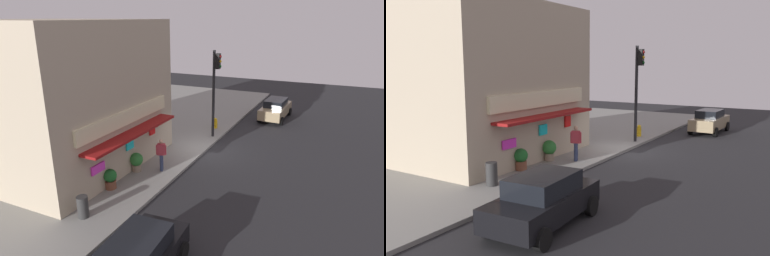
{
  "view_description": "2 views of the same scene",
  "coord_description": "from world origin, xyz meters",
  "views": [
    {
      "loc": [
        -17.64,
        -7.21,
        7.79
      ],
      "look_at": [
        -1.81,
        0.11,
        2.04
      ],
      "focal_mm": 31.61,
      "sensor_mm": 36.0,
      "label": 1
    },
    {
      "loc": [
        -20.07,
        -9.05,
        4.82
      ],
      "look_at": [
        -2.51,
        1.59,
        1.54
      ],
      "focal_mm": 38.17,
      "sensor_mm": 36.0,
      "label": 2
    }
  ],
  "objects": [
    {
      "name": "corner_building",
      "position": [
        -4.68,
        6.56,
        3.91
      ],
      "size": [
        9.34,
        9.34,
        7.53
      ],
      "color": "tan",
      "rests_on": "sidewalk"
    },
    {
      "name": "fire_hydrant",
      "position": [
        4.13,
        1.0,
        0.51
      ],
      "size": [
        0.53,
        0.29,
        0.76
      ],
      "color": "gold",
      "rests_on": "sidewalk"
    },
    {
      "name": "trash_can",
      "position": [
        -8.78,
        1.68,
        0.6
      ],
      "size": [
        0.45,
        0.45,
        0.91
      ],
      "primitive_type": "cylinder",
      "color": "#2D2D2D",
      "rests_on": "sidewalk"
    },
    {
      "name": "traffic_light",
      "position": [
        2.42,
        0.43,
        3.76
      ],
      "size": [
        0.32,
        0.58,
        5.68
      ],
      "color": "black",
      "rests_on": "sidewalk"
    },
    {
      "name": "potted_plant_by_window",
      "position": [
        -4.28,
        2.14,
        0.7
      ],
      "size": [
        0.69,
        0.69,
        0.99
      ],
      "color": "gray",
      "rests_on": "sidewalk"
    },
    {
      "name": "potted_plant_by_doorway",
      "position": [
        -6.39,
        2.18,
        0.66
      ],
      "size": [
        0.62,
        0.62,
        0.97
      ],
      "color": "brown",
      "rests_on": "sidewalk"
    },
    {
      "name": "ground_plane",
      "position": [
        0.0,
        0.0,
        0.0
      ],
      "size": [
        52.02,
        52.02,
        0.0
      ],
      "primitive_type": "plane",
      "color": "#232326"
    },
    {
      "name": "parked_car_tan",
      "position": [
        8.78,
        -2.32,
        0.83
      ],
      "size": [
        4.4,
        2.04,
        1.6
      ],
      "color": "#9E8966",
      "rests_on": "ground_plane"
    },
    {
      "name": "pedestrian",
      "position": [
        -3.65,
        1.01,
        1.08
      ],
      "size": [
        0.42,
        0.54,
        1.71
      ],
      "color": "navy",
      "rests_on": "sidewalk"
    },
    {
      "name": "parked_car_black",
      "position": [
        -10.68,
        -2.16,
        0.82
      ],
      "size": [
        4.19,
        2.19,
        1.59
      ],
      "color": "black",
      "rests_on": "ground_plane"
    },
    {
      "name": "sidewalk",
      "position": [
        0.0,
        5.88,
        0.07
      ],
      "size": [
        34.68,
        11.77,
        0.14
      ],
      "primitive_type": "cube",
      "color": "gray",
      "rests_on": "ground_plane"
    }
  ]
}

